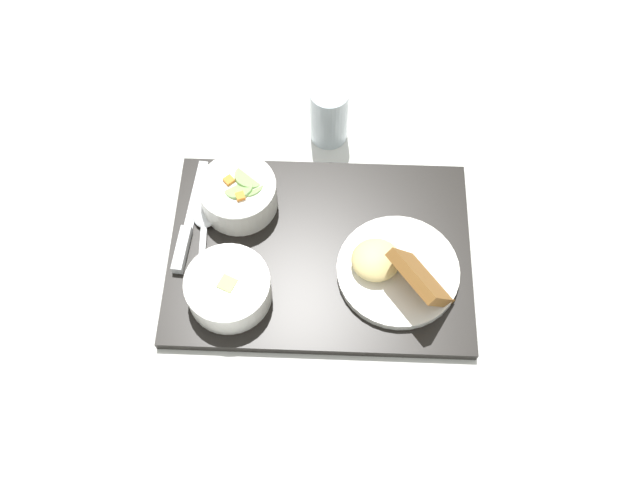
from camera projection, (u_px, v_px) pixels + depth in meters
name	position (u px, v px, depth m)	size (l,w,h in m)	color
ground_plane	(320.00, 255.00, 1.01)	(4.00, 4.00, 0.00)	silver
serving_tray	(320.00, 252.00, 1.01)	(0.45, 0.32, 0.02)	black
bowl_salad	(239.00, 193.00, 1.01)	(0.12, 0.12, 0.06)	white
bowl_soup	(228.00, 288.00, 0.94)	(0.12, 0.12, 0.05)	white
plate_main	(397.00, 270.00, 0.96)	(0.18, 0.18, 0.08)	white
knife	(185.00, 236.00, 1.00)	(0.02, 0.20, 0.02)	silver
spoon	(205.00, 221.00, 1.01)	(0.04, 0.15, 0.01)	silver
glass_water	(327.00, 117.00, 1.08)	(0.06, 0.06, 0.10)	silver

